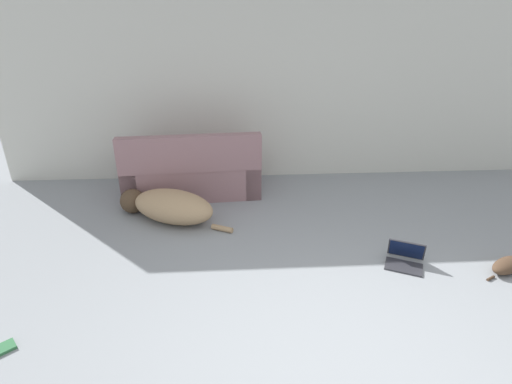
{
  "coord_description": "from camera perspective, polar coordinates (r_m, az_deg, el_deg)",
  "views": [
    {
      "loc": [
        -0.74,
        -1.83,
        2.26
      ],
      "look_at": [
        -0.52,
        1.89,
        0.57
      ],
      "focal_mm": 28.0,
      "sensor_mm": 36.0,
      "label": 1
    }
  ],
  "objects": [
    {
      "name": "cat",
      "position": [
        4.55,
        32.45,
        -8.74
      ],
      "size": [
        0.56,
        0.36,
        0.13
      ],
      "rotation": [
        0.0,
        0.0,
        0.48
      ],
      "color": "#473323",
      "rests_on": "ground_plane"
    },
    {
      "name": "wall_back",
      "position": [
        5.73,
        4.18,
        15.12
      ],
      "size": [
        7.97,
        0.06,
        2.68
      ],
      "color": "beige",
      "rests_on": "ground_plane"
    },
    {
      "name": "dog",
      "position": [
        4.79,
        -12.41,
        -1.95
      ],
      "size": [
        1.42,
        0.91,
        0.37
      ],
      "rotation": [
        0.0,
        0.0,
        2.69
      ],
      "color": "#A38460",
      "rests_on": "ground_plane"
    },
    {
      "name": "couch",
      "position": [
        5.4,
        -9.07,
        2.65
      ],
      "size": [
        1.82,
        0.92,
        0.89
      ],
      "rotation": [
        0.0,
        0.0,
        3.21
      ],
      "color": "gray",
      "rests_on": "ground_plane"
    },
    {
      "name": "laptop_open",
      "position": [
        4.21,
        20.54,
        -8.63
      ],
      "size": [
        0.44,
        0.42,
        0.22
      ],
      "rotation": [
        0.0,
        0.0,
        -0.45
      ],
      "color": "#2D2D33",
      "rests_on": "ground_plane"
    }
  ]
}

